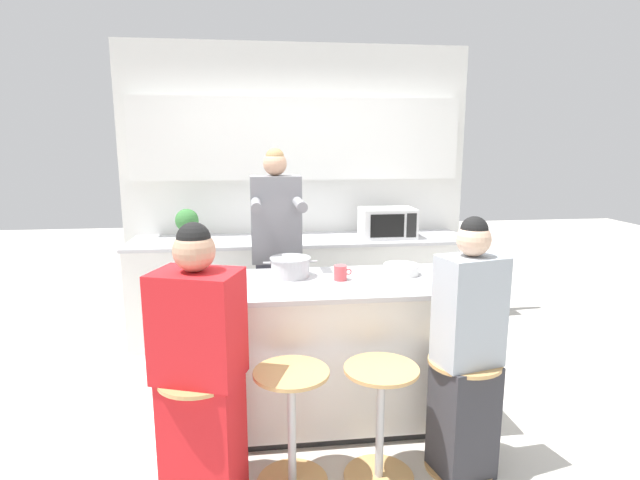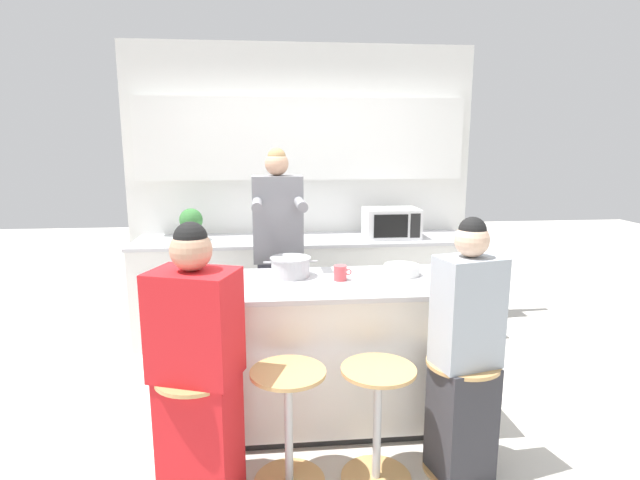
{
  "view_description": "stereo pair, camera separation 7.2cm",
  "coord_description": "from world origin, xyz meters",
  "px_view_note": "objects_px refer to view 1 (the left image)",
  "views": [
    {
      "loc": [
        -0.38,
        -2.98,
        1.78
      ],
      "look_at": [
        0.0,
        0.07,
        1.19
      ],
      "focal_mm": 28.0,
      "sensor_mm": 36.0,
      "label": 1
    },
    {
      "loc": [
        -0.31,
        -2.99,
        1.78
      ],
      "look_at": [
        0.0,
        0.07,
        1.19
      ],
      "focal_mm": 28.0,
      "sensor_mm": 36.0,
      "label": 2
    }
  ],
  "objects_px": {
    "bar_stool_rightmost": "(462,407)",
    "cooking_pot": "(290,267)",
    "bar_stool_leftmost": "(200,428)",
    "person_cooking": "(277,268)",
    "person_wrapped_blanket": "(200,371)",
    "microwave": "(387,223)",
    "person_seated_near": "(466,360)",
    "bar_stool_center_left": "(292,421)",
    "bar_stool_center_right": "(380,416)",
    "coffee_cup_near": "(340,273)",
    "kitchen_island": "(321,351)",
    "potted_plant": "(187,223)",
    "fruit_bowl": "(401,269)"
  },
  "relations": [
    {
      "from": "bar_stool_leftmost",
      "to": "person_wrapped_blanket",
      "type": "distance_m",
      "value": 0.31
    },
    {
      "from": "cooking_pot",
      "to": "coffee_cup_near",
      "type": "xyz_separation_m",
      "value": [
        0.31,
        -0.12,
        -0.02
      ]
    },
    {
      "from": "cooking_pot",
      "to": "fruit_bowl",
      "type": "distance_m",
      "value": 0.73
    },
    {
      "from": "person_seated_near",
      "to": "kitchen_island",
      "type": "bearing_deg",
      "value": 124.18
    },
    {
      "from": "bar_stool_rightmost",
      "to": "cooking_pot",
      "type": "distance_m",
      "value": 1.32
    },
    {
      "from": "person_seated_near",
      "to": "fruit_bowl",
      "type": "xyz_separation_m",
      "value": [
        -0.15,
        0.74,
        0.31
      ]
    },
    {
      "from": "person_cooking",
      "to": "person_wrapped_blanket",
      "type": "relative_size",
      "value": 1.23
    },
    {
      "from": "bar_stool_center_right",
      "to": "cooking_pot",
      "type": "relative_size",
      "value": 1.84
    },
    {
      "from": "cooking_pot",
      "to": "coffee_cup_near",
      "type": "bearing_deg",
      "value": -21.59
    },
    {
      "from": "bar_stool_rightmost",
      "to": "person_seated_near",
      "type": "height_order",
      "value": "person_seated_near"
    },
    {
      "from": "bar_stool_rightmost",
      "to": "microwave",
      "type": "distance_m",
      "value": 2.16
    },
    {
      "from": "kitchen_island",
      "to": "bar_stool_rightmost",
      "type": "relative_size",
      "value": 2.73
    },
    {
      "from": "person_seated_near",
      "to": "coffee_cup_near",
      "type": "bearing_deg",
      "value": 117.79
    },
    {
      "from": "bar_stool_rightmost",
      "to": "person_wrapped_blanket",
      "type": "xyz_separation_m",
      "value": [
        -1.39,
        -0.03,
        0.31
      ]
    },
    {
      "from": "bar_stool_leftmost",
      "to": "bar_stool_rightmost",
      "type": "relative_size",
      "value": 1.0
    },
    {
      "from": "person_cooking",
      "to": "bar_stool_rightmost",
      "type": "bearing_deg",
      "value": -52.99
    },
    {
      "from": "cooking_pot",
      "to": "bar_stool_center_right",
      "type": "bearing_deg",
      "value": -61.51
    },
    {
      "from": "bar_stool_leftmost",
      "to": "bar_stool_center_left",
      "type": "distance_m",
      "value": 0.47
    },
    {
      "from": "bar_stool_center_left",
      "to": "person_cooking",
      "type": "distance_m",
      "value": 1.33
    },
    {
      "from": "person_cooking",
      "to": "cooking_pot",
      "type": "distance_m",
      "value": 0.5
    },
    {
      "from": "bar_stool_center_left",
      "to": "bar_stool_center_right",
      "type": "xyz_separation_m",
      "value": [
        0.47,
        -0.02,
        0.0
      ]
    },
    {
      "from": "kitchen_island",
      "to": "bar_stool_leftmost",
      "type": "height_order",
      "value": "kitchen_island"
    },
    {
      "from": "person_cooking",
      "to": "coffee_cup_near",
      "type": "xyz_separation_m",
      "value": [
        0.38,
        -0.6,
        0.11
      ]
    },
    {
      "from": "kitchen_island",
      "to": "bar_stool_center_left",
      "type": "height_order",
      "value": "kitchen_island"
    },
    {
      "from": "person_cooking",
      "to": "bar_stool_center_right",
      "type": "bearing_deg",
      "value": -69.8
    },
    {
      "from": "kitchen_island",
      "to": "microwave",
      "type": "relative_size",
      "value": 3.56
    },
    {
      "from": "cooking_pot",
      "to": "person_seated_near",
      "type": "bearing_deg",
      "value": -41.25
    },
    {
      "from": "bar_stool_leftmost",
      "to": "bar_stool_rightmost",
      "type": "height_order",
      "value": "same"
    },
    {
      "from": "person_cooking",
      "to": "potted_plant",
      "type": "xyz_separation_m",
      "value": [
        -0.76,
        0.88,
        0.21
      ]
    },
    {
      "from": "kitchen_island",
      "to": "potted_plant",
      "type": "relative_size",
      "value": 6.08
    },
    {
      "from": "bar_stool_center_right",
      "to": "person_cooking",
      "type": "relative_size",
      "value": 0.37
    },
    {
      "from": "potted_plant",
      "to": "cooking_pot",
      "type": "bearing_deg",
      "value": -58.56
    },
    {
      "from": "coffee_cup_near",
      "to": "bar_stool_rightmost",
      "type": "bearing_deg",
      "value": -46.82
    },
    {
      "from": "bar_stool_center_left",
      "to": "person_seated_near",
      "type": "bearing_deg",
      "value": -1.06
    },
    {
      "from": "person_seated_near",
      "to": "cooking_pot",
      "type": "distance_m",
      "value": 1.22
    },
    {
      "from": "bar_stool_leftmost",
      "to": "potted_plant",
      "type": "bearing_deg",
      "value": 98.37
    },
    {
      "from": "bar_stool_center_left",
      "to": "microwave",
      "type": "relative_size",
      "value": 1.3
    },
    {
      "from": "bar_stool_rightmost",
      "to": "cooking_pot",
      "type": "relative_size",
      "value": 1.84
    },
    {
      "from": "person_cooking",
      "to": "bar_stool_leftmost",
      "type": "bearing_deg",
      "value": -110.87
    },
    {
      "from": "bar_stool_leftmost",
      "to": "kitchen_island",
      "type": "bearing_deg",
      "value": 41.8
    },
    {
      "from": "person_wrapped_blanket",
      "to": "cooking_pot",
      "type": "xyz_separation_m",
      "value": [
        0.5,
        0.77,
        0.32
      ]
    },
    {
      "from": "bar_stool_center_right",
      "to": "fruit_bowl",
      "type": "height_order",
      "value": "fruit_bowl"
    },
    {
      "from": "person_wrapped_blanket",
      "to": "microwave",
      "type": "height_order",
      "value": "person_wrapped_blanket"
    },
    {
      "from": "bar_stool_leftmost",
      "to": "person_cooking",
      "type": "xyz_separation_m",
      "value": [
        0.45,
        1.24,
        0.51
      ]
    },
    {
      "from": "coffee_cup_near",
      "to": "microwave",
      "type": "height_order",
      "value": "microwave"
    },
    {
      "from": "bar_stool_center_left",
      "to": "bar_stool_center_right",
      "type": "bearing_deg",
      "value": -2.17
    },
    {
      "from": "bar_stool_leftmost",
      "to": "cooking_pot",
      "type": "height_order",
      "value": "cooking_pot"
    },
    {
      "from": "bar_stool_rightmost",
      "to": "person_cooking",
      "type": "bearing_deg",
      "value": 128.19
    },
    {
      "from": "microwave",
      "to": "potted_plant",
      "type": "distance_m",
      "value": 1.81
    },
    {
      "from": "person_cooking",
      "to": "potted_plant",
      "type": "height_order",
      "value": "person_cooking"
    }
  ]
}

